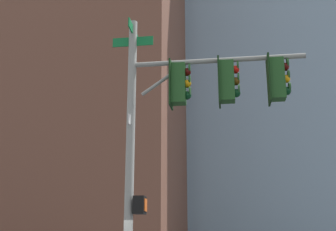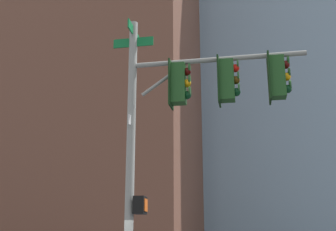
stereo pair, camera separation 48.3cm
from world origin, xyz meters
The scene contains 4 objects.
signal_pole_assembly centered at (-0.32, 1.65, 4.98)m, with size 0.99×4.70×7.45m.
building_brick_midblock centered at (-49.16, -5.67, 20.13)m, with size 23.06×19.04×40.26m, color #4C3328.
building_glass_tower centered at (-41.81, 8.23, 27.87)m, with size 22.10×26.67×55.74m, color #7A99B2.
building_brick_farside centered at (-55.98, -11.06, 26.83)m, with size 21.39×15.88×53.65m, color #845B47.
Camera 2 is at (9.26, 2.96, 2.12)m, focal length 45.70 mm.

